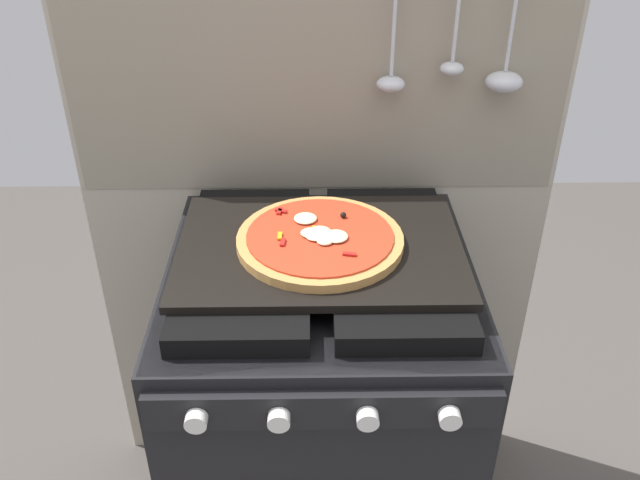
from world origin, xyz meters
The scene contains 4 objects.
kitchen_backsplash centered at (0.00, 0.33, 0.79)m, with size 1.10×0.09×1.55m.
stove centered at (0.00, 0.00, 0.45)m, with size 0.60×0.64×0.90m.
baking_tray centered at (0.00, 0.00, 0.91)m, with size 0.54×0.38×0.02m, color black.
pizza_left centered at (0.00, 0.00, 0.93)m, with size 0.32×0.32×0.03m.
Camera 1 is at (-0.02, -1.08, 1.61)m, focal length 38.13 mm.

